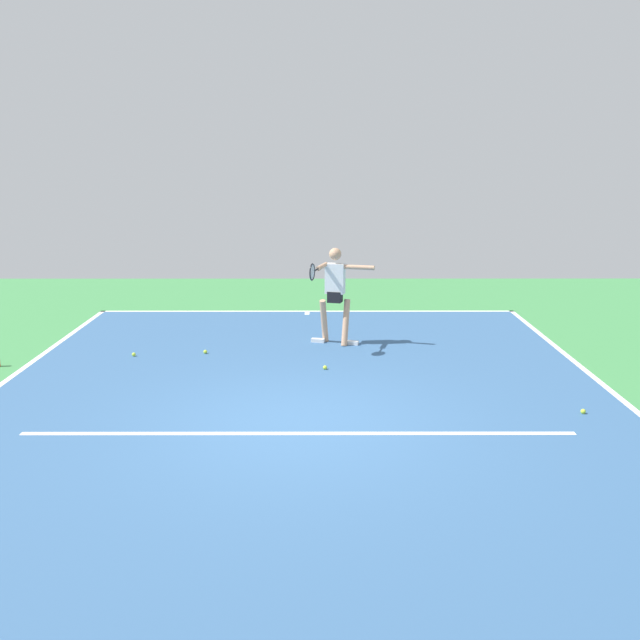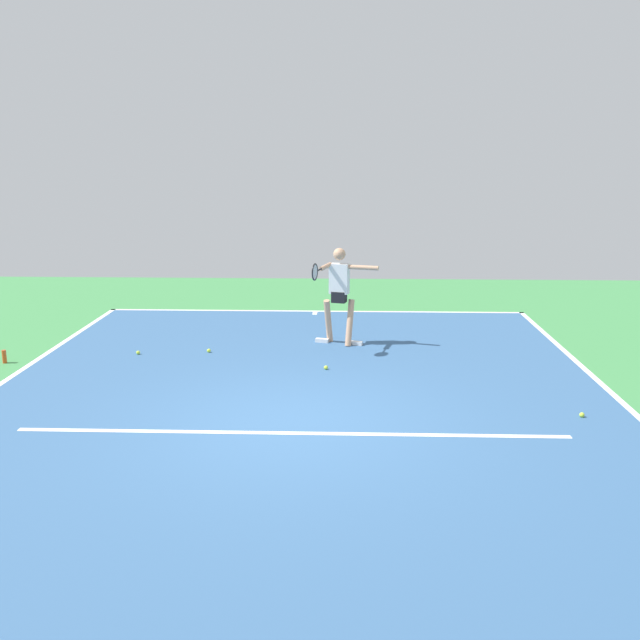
{
  "view_description": "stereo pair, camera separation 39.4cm",
  "coord_description": "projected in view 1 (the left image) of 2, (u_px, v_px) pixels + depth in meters",
  "views": [
    {
      "loc": [
        -0.26,
        8.53,
        3.33
      ],
      "look_at": [
        -0.27,
        -1.99,
        0.9
      ],
      "focal_mm": 39.83,
      "sensor_mm": 36.0,
      "label": 1
    },
    {
      "loc": [
        -0.65,
        8.52,
        3.33
      ],
      "look_at": [
        -0.27,
        -1.99,
        0.9
      ],
      "focal_mm": 39.83,
      "sensor_mm": 36.0,
      "label": 2
    }
  ],
  "objects": [
    {
      "name": "ground_plane",
      "position": [
        299.0,
        424.0,
        9.06
      ],
      "size": [
        22.03,
        22.03,
        0.0
      ],
      "primitive_type": "plane",
      "color": "#428E4C"
    },
    {
      "name": "court_surface",
      "position": [
        299.0,
        423.0,
        9.06
      ],
      "size": [
        9.12,
        13.57,
        0.0
      ],
      "primitive_type": "cube",
      "color": "#38608E",
      "rests_on": "ground_plane"
    },
    {
      "name": "court_line_baseline_near",
      "position": [
        307.0,
        311.0,
        15.62
      ],
      "size": [
        9.12,
        0.1,
        0.01
      ],
      "primitive_type": "cube",
      "color": "white",
      "rests_on": "ground_plane"
    },
    {
      "name": "court_line_service",
      "position": [
        298.0,
        433.0,
        8.73
      ],
      "size": [
        6.84,
        0.1,
        0.01
      ],
      "primitive_type": "cube",
      "color": "white",
      "rests_on": "ground_plane"
    },
    {
      "name": "court_line_centre_mark",
      "position": [
        307.0,
        313.0,
        15.42
      ],
      "size": [
        0.1,
        0.3,
        0.01
      ],
      "primitive_type": "cube",
      "color": "white",
      "rests_on": "ground_plane"
    },
    {
      "name": "tennis_player",
      "position": [
        335.0,
        289.0,
        12.67
      ],
      "size": [
        1.15,
        1.19,
        1.77
      ],
      "rotation": [
        0.0,
        0.0,
        -0.27
      ],
      "color": "tan",
      "rests_on": "ground_plane"
    },
    {
      "name": "tennis_ball_far_corner",
      "position": [
        205.0,
        352.0,
        12.27
      ],
      "size": [
        0.07,
        0.07,
        0.07
      ],
      "primitive_type": "sphere",
      "color": "#C6E53D",
      "rests_on": "ground_plane"
    },
    {
      "name": "tennis_ball_near_service_line",
      "position": [
        583.0,
        411.0,
        9.4
      ],
      "size": [
        0.07,
        0.07,
        0.07
      ],
      "primitive_type": "sphere",
      "color": "#C6E53D",
      "rests_on": "ground_plane"
    },
    {
      "name": "tennis_ball_by_baseline",
      "position": [
        134.0,
        354.0,
        12.1
      ],
      "size": [
        0.07,
        0.07,
        0.07
      ],
      "primitive_type": "sphere",
      "color": "#C6E53D",
      "rests_on": "ground_plane"
    },
    {
      "name": "tennis_ball_by_sideline",
      "position": [
        325.0,
        367.0,
        11.35
      ],
      "size": [
        0.07,
        0.07,
        0.07
      ],
      "primitive_type": "sphere",
      "color": "#C6E53D",
      "rests_on": "ground_plane"
    }
  ]
}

